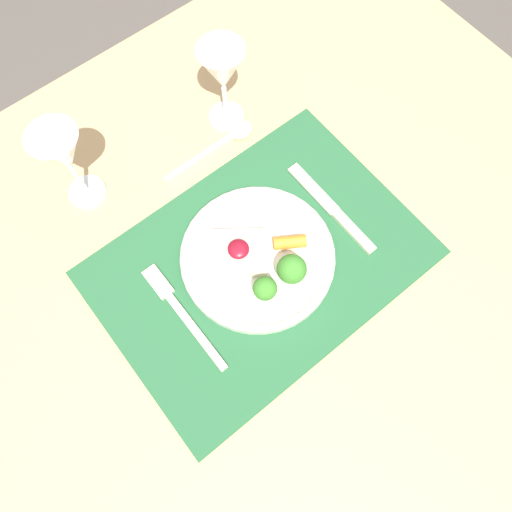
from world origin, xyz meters
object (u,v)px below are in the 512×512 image
(spoon, at_px, (227,139))
(wine_glass_near, at_px, (222,72))
(knife, at_px, (337,214))
(wine_glass_far, at_px, (63,155))
(dinner_plate, at_px, (257,259))
(fork, at_px, (179,309))

(spoon, xyz_separation_m, wine_glass_near, (0.03, 0.04, 0.11))
(knife, height_order, wine_glass_far, wine_glass_far)
(dinner_plate, height_order, spoon, dinner_plate)
(dinner_plate, bearing_deg, wine_glass_far, 117.54)
(knife, bearing_deg, wine_glass_far, 132.93)
(wine_glass_far, bearing_deg, fork, -89.53)
(wine_glass_near, bearing_deg, knife, -84.94)
(dinner_plate, xyz_separation_m, fork, (-0.14, 0.01, -0.01))
(dinner_plate, distance_m, wine_glass_far, 0.32)
(fork, distance_m, wine_glass_near, 0.37)
(knife, relative_size, spoon, 1.09)
(dinner_plate, distance_m, wine_glass_near, 0.30)
(spoon, distance_m, wine_glass_far, 0.27)
(dinner_plate, relative_size, spoon, 1.33)
(dinner_plate, xyz_separation_m, wine_glass_far, (-0.14, 0.27, 0.10))
(knife, bearing_deg, fork, 171.65)
(dinner_plate, distance_m, knife, 0.15)
(spoon, xyz_separation_m, wine_glass_far, (-0.24, 0.06, 0.11))
(spoon, relative_size, wine_glass_far, 1.12)
(fork, distance_m, spoon, 0.31)
(fork, relative_size, spoon, 1.09)
(fork, height_order, spoon, spoon)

